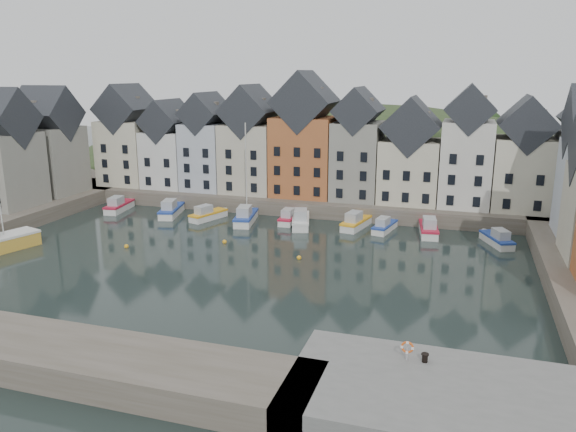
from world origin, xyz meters
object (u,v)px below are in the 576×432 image
at_px(boat_a, 119,206).
at_px(life_ring_post, 407,348).
at_px(mooring_bollard, 425,357).
at_px(boat_d, 246,217).

xyz_separation_m(boat_a, life_ring_post, (44.58, -35.43, 2.13)).
bearing_deg(mooring_bollard, boat_a, 142.31).
xyz_separation_m(boat_a, boat_d, (20.00, -0.75, 0.14)).
bearing_deg(boat_a, life_ring_post, -46.88).
xyz_separation_m(boat_a, mooring_bollard, (45.68, -35.29, 1.58)).
distance_m(boat_d, mooring_bollard, 43.06).
bearing_deg(life_ring_post, boat_a, 141.53).
distance_m(boat_a, life_ring_post, 56.99).
height_order(boat_a, boat_d, boat_d).
relative_size(mooring_bollard, life_ring_post, 0.43).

